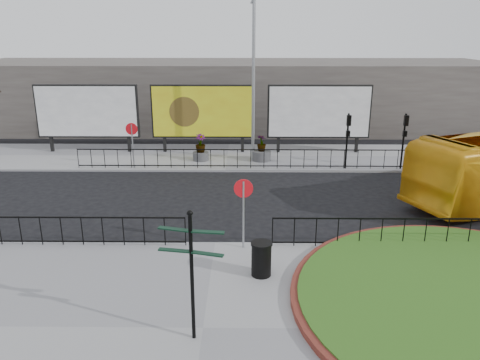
{
  "coord_description": "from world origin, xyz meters",
  "views": [
    {
      "loc": [
        1.04,
        -15.06,
        7.25
      ],
      "look_at": [
        0.86,
        1.96,
        1.81
      ],
      "focal_mm": 35.0,
      "sensor_mm": 36.0,
      "label": 1
    }
  ],
  "objects_px": {
    "fingerpost_sign": "(192,263)",
    "planter_b": "(261,152)",
    "lamp_post": "(254,77)",
    "billboard_mid": "(203,112)",
    "litter_bin": "(261,259)",
    "planter_a": "(201,150)"
  },
  "relations": [
    {
      "from": "lamp_post",
      "to": "fingerpost_sign",
      "type": "bearing_deg",
      "value": -95.89
    },
    {
      "from": "lamp_post",
      "to": "litter_bin",
      "type": "height_order",
      "value": "lamp_post"
    },
    {
      "from": "fingerpost_sign",
      "to": "planter_b",
      "type": "distance_m",
      "value": 16.6
    },
    {
      "from": "fingerpost_sign",
      "to": "litter_bin",
      "type": "xyz_separation_m",
      "value": [
        1.74,
        3.09,
        -1.47
      ]
    },
    {
      "from": "planter_b",
      "to": "lamp_post",
      "type": "bearing_deg",
      "value": 180.0
    },
    {
      "from": "fingerpost_sign",
      "to": "litter_bin",
      "type": "height_order",
      "value": "fingerpost_sign"
    },
    {
      "from": "fingerpost_sign",
      "to": "planter_a",
      "type": "height_order",
      "value": "fingerpost_sign"
    },
    {
      "from": "litter_bin",
      "to": "planter_a",
      "type": "relative_size",
      "value": 0.71
    },
    {
      "from": "planter_b",
      "to": "planter_a",
      "type": "bearing_deg",
      "value": 180.0
    },
    {
      "from": "lamp_post",
      "to": "planter_b",
      "type": "height_order",
      "value": "lamp_post"
    },
    {
      "from": "billboard_mid",
      "to": "planter_a",
      "type": "relative_size",
      "value": 4.07
    },
    {
      "from": "fingerpost_sign",
      "to": "lamp_post",
      "type": "bearing_deg",
      "value": 99.32
    },
    {
      "from": "fingerpost_sign",
      "to": "planter_b",
      "type": "relative_size",
      "value": 2.22
    },
    {
      "from": "litter_bin",
      "to": "planter_b",
      "type": "height_order",
      "value": "planter_b"
    },
    {
      "from": "billboard_mid",
      "to": "fingerpost_sign",
      "type": "bearing_deg",
      "value": -85.9
    },
    {
      "from": "litter_bin",
      "to": "planter_b",
      "type": "relative_size",
      "value": 0.72
    },
    {
      "from": "billboard_mid",
      "to": "litter_bin",
      "type": "distance_m",
      "value": 15.69
    },
    {
      "from": "billboard_mid",
      "to": "lamp_post",
      "type": "distance_m",
      "value": 4.23
    },
    {
      "from": "fingerpost_sign",
      "to": "planter_a",
      "type": "xyz_separation_m",
      "value": [
        -1.32,
        16.39,
        -1.41
      ]
    },
    {
      "from": "lamp_post",
      "to": "litter_bin",
      "type": "bearing_deg",
      "value": -89.8
    },
    {
      "from": "planter_a",
      "to": "planter_b",
      "type": "relative_size",
      "value": 1.02
    },
    {
      "from": "litter_bin",
      "to": "fingerpost_sign",
      "type": "bearing_deg",
      "value": -119.32
    }
  ]
}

